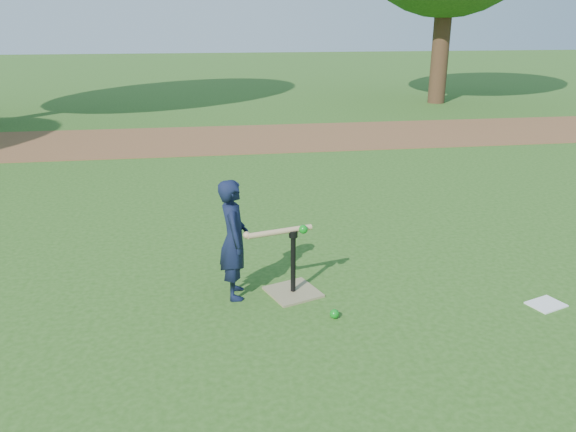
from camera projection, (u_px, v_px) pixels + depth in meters
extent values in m
plane|color=#285116|center=(280.00, 312.00, 4.83)|extent=(80.00, 80.00, 0.00)
cube|color=brown|center=(229.00, 139.00, 11.82)|extent=(24.00, 3.00, 0.01)
imported|color=black|center=(234.00, 239.00, 4.96)|extent=(0.26, 0.40, 1.10)
sphere|color=#0C8417|center=(334.00, 314.00, 4.73)|extent=(0.08, 0.08, 0.08)
cube|color=white|center=(546.00, 304.00, 4.96)|extent=(0.36, 0.31, 0.01)
cube|color=#8C7F59|center=(293.00, 292.00, 5.17)|extent=(0.55, 0.55, 0.02)
cylinder|color=black|center=(293.00, 263.00, 5.08)|extent=(0.05, 0.05, 0.55)
cylinder|color=black|center=(293.00, 234.00, 4.98)|extent=(0.08, 0.08, 0.06)
cylinder|color=tan|center=(280.00, 232.00, 4.93)|extent=(0.59, 0.20, 0.05)
sphere|color=tan|center=(247.00, 235.00, 4.85)|extent=(0.06, 0.06, 0.06)
sphere|color=#0C8417|center=(303.00, 229.00, 4.98)|extent=(0.08, 0.08, 0.08)
cylinder|color=#382316|center=(441.00, 44.00, 16.41)|extent=(0.50, 0.50, 3.42)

